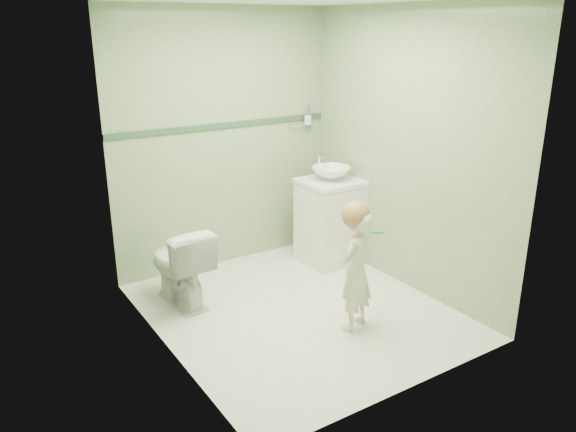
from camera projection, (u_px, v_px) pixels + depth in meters
ground at (298, 311)px, 4.61m from camera, size 2.50×2.50×0.00m
room_shell at (299, 169)px, 4.23m from camera, size 2.50×2.54×2.40m
trim_stripe at (224, 125)px, 5.16m from camera, size 2.20×0.02×0.05m
vanity at (330, 223)px, 5.47m from camera, size 0.52×0.50×0.80m
counter at (331, 182)px, 5.34m from camera, size 0.54×0.52×0.04m
basin at (331, 173)px, 5.31m from camera, size 0.37×0.37×0.13m
faucet at (320, 161)px, 5.43m from camera, size 0.03×0.13×0.18m
cup_holder at (307, 120)px, 5.58m from camera, size 0.26×0.07×0.21m
toilet at (179, 265)px, 4.65m from camera, size 0.43×0.70×0.69m
toddler at (356, 271)px, 4.22m from camera, size 0.40×0.34×0.95m
hair_cap at (356, 215)px, 4.10m from camera, size 0.21×0.21×0.21m
teal_toothbrush at (377, 232)px, 4.11m from camera, size 0.10×0.14×0.08m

